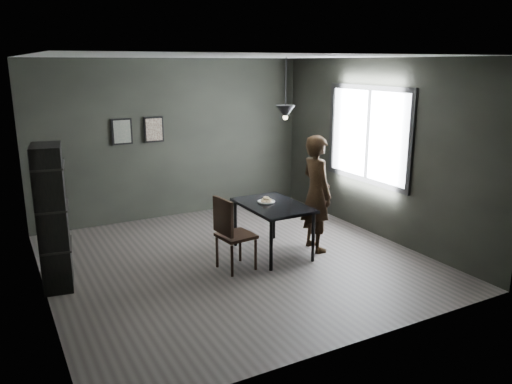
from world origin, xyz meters
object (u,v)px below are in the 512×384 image
cafe_table (273,209)px  wood_chair (230,229)px  shelf_unit (53,218)px  white_plate (266,202)px  pendant_lamp (285,112)px  woman (316,193)px

cafe_table → wood_chair: 0.86m
cafe_table → shelf_unit: (-2.92, 0.33, 0.22)m
white_plate → pendant_lamp: pendant_lamp is taller
white_plate → wood_chair: size_ratio=0.23×
shelf_unit → pendant_lamp: size_ratio=2.07×
cafe_table → pendant_lamp: 1.41m
woman → pendant_lamp: (-0.40, 0.26, 1.19)m
white_plate → wood_chair: wood_chair is taller
pendant_lamp → shelf_unit: bearing=175.9°
cafe_table → pendant_lamp: size_ratio=1.39×
pendant_lamp → cafe_table: bearing=-158.2°
wood_chair → pendant_lamp: (1.06, 0.37, 1.47)m
white_plate → wood_chair: 0.88m
white_plate → wood_chair: (-0.77, -0.39, -0.18)m
white_plate → shelf_unit: 2.89m
woman → shelf_unit: shelf_unit is taller
shelf_unit → wood_chair: bearing=-6.9°
pendant_lamp → white_plate: bearing=175.6°
shelf_unit → white_plate: bearing=4.7°
cafe_table → wood_chair: wood_chair is taller
wood_chair → pendant_lamp: 1.85m
wood_chair → pendant_lamp: bearing=12.1°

